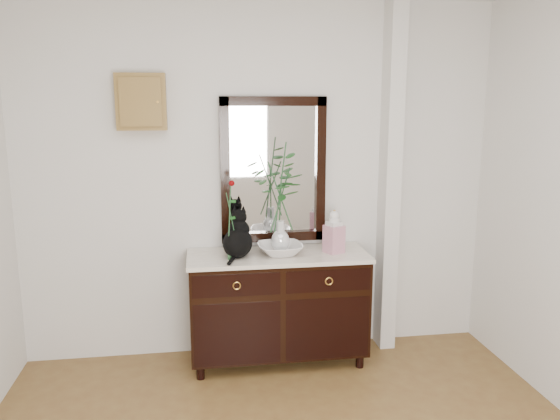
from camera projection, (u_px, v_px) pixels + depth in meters
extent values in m
cube|color=silver|center=(260.00, 182.00, 4.15)|extent=(3.60, 0.04, 2.70)
cube|color=silver|center=(390.00, 181.00, 4.22)|extent=(0.12, 0.20, 2.70)
cube|color=black|center=(278.00, 304.00, 4.09)|extent=(1.30, 0.50, 0.82)
cube|color=white|center=(278.00, 256.00, 4.02)|extent=(1.33, 0.52, 0.03)
cube|color=black|center=(273.00, 170.00, 4.13)|extent=(0.80, 0.06, 1.10)
cube|color=white|center=(273.00, 170.00, 4.14)|extent=(0.66, 0.01, 0.96)
cube|color=brown|center=(141.00, 102.00, 3.87)|extent=(0.35, 0.10, 0.40)
imported|color=silver|center=(280.00, 249.00, 3.99)|extent=(0.35, 0.35, 0.08)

